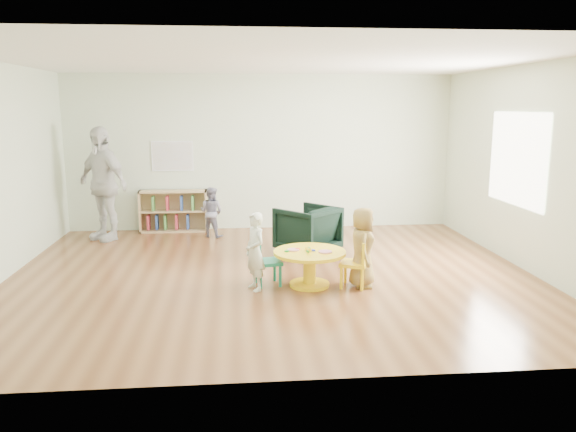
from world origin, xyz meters
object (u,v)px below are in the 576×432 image
object	(u,v)px
activity_table	(310,262)
bookshelf	(173,211)
adult_caretaker	(102,184)
armchair	(308,230)
child_left	(255,252)
kid_chair_left	(264,261)
toddler	(211,212)
kid_chair_right	(357,262)
child_right	(362,247)

from	to	relation	value
activity_table	bookshelf	bearing A→B (deg)	121.16
adult_caretaker	armchair	bearing A→B (deg)	19.62
bookshelf	child_left	distance (m)	3.73
kid_chair_left	child_left	xyz separation A→B (m)	(-0.12, -0.16, 0.17)
toddler	activity_table	bearing A→B (deg)	142.77
armchair	adult_caretaker	distance (m)	3.58
activity_table	kid_chair_right	size ratio (longest dim) A/B	1.51
kid_chair_left	bookshelf	world-z (taller)	bookshelf
armchair	toddler	world-z (taller)	toddler
toddler	kid_chair_left	bearing A→B (deg)	133.26
activity_table	armchair	world-z (taller)	armchair
kid_chair_right	adult_caretaker	xyz separation A→B (m)	(-3.72, 2.94, 0.63)
child_right	toddler	distance (m)	3.55
kid_chair_left	bookshelf	size ratio (longest dim) A/B	0.50
kid_chair_left	toddler	bearing A→B (deg)	-176.30
kid_chair_right	child_right	size ratio (longest dim) A/B	0.60
bookshelf	child_right	world-z (taller)	child_right
activity_table	child_right	xyz separation A→B (m)	(0.65, -0.07, 0.19)
bookshelf	child_right	bearing A→B (deg)	-52.04
child_right	toddler	size ratio (longest dim) A/B	1.16
child_left	adult_caretaker	size ratio (longest dim) A/B	0.51
kid_chair_left	toddler	size ratio (longest dim) A/B	0.68
child_left	adult_caretaker	bearing A→B (deg)	-163.70
kid_chair_left	armchair	world-z (taller)	armchair
activity_table	toddler	distance (m)	3.16
toddler	armchair	bearing A→B (deg)	168.56
child_right	adult_caretaker	world-z (taller)	adult_caretaker
armchair	toddler	xyz separation A→B (m)	(-1.52, 1.24, 0.07)
activity_table	kid_chair_left	world-z (taller)	kid_chair_left
activity_table	adult_caretaker	distance (m)	4.28
bookshelf	armchair	world-z (taller)	bookshelf
child_left	adult_caretaker	world-z (taller)	adult_caretaker
bookshelf	armchair	bearing A→B (deg)	-38.32
activity_table	kid_chair_left	size ratio (longest dim) A/B	1.53
kid_chair_left	adult_caretaker	bearing A→B (deg)	-148.76
armchair	child_right	world-z (taller)	child_right
kid_chair_right	toddler	xyz separation A→B (m)	(-1.92, 2.97, 0.11)
kid_chair_right	bookshelf	xyz separation A→B (m)	(-2.64, 3.49, 0.04)
armchair	child_right	size ratio (longest dim) A/B	0.80
armchair	child_left	xyz separation A→B (m)	(-0.87, -1.70, 0.12)
activity_table	kid_chair_right	bearing A→B (deg)	-10.25
kid_chair_left	toddler	distance (m)	2.89
armchair	child_right	xyz separation A→B (m)	(0.47, -1.70, 0.14)
kid_chair_right	child_right	distance (m)	0.20
armchair	toddler	distance (m)	1.96
armchair	child_right	distance (m)	1.77
kid_chair_right	bookshelf	size ratio (longest dim) A/B	0.50
kid_chair_right	adult_caretaker	world-z (taller)	adult_caretaker
child_left	child_right	size ratio (longest dim) A/B	0.96
child_right	toddler	world-z (taller)	child_right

